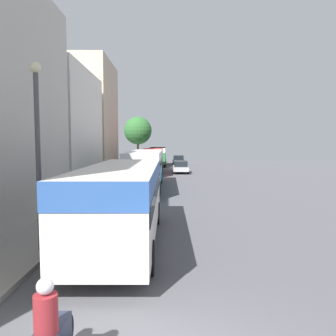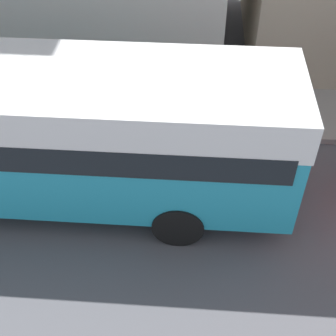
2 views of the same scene
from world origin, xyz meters
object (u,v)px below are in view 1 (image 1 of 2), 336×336
(bus_lead, at_px, (122,193))
(car_far_curb, at_px, (178,160))
(car_crossing, at_px, (180,167))
(bus_third_in_line, at_px, (152,157))
(bus_rear, at_px, (158,154))
(bus_following, at_px, (145,164))

(bus_lead, height_order, car_far_curb, bus_lead)
(car_crossing, bearing_deg, car_far_curb, 89.10)
(bus_third_in_line, height_order, bus_rear, bus_third_in_line)
(bus_following, relative_size, car_far_curb, 2.68)
(bus_third_in_line, xyz_separation_m, car_far_curb, (3.69, 15.81, -1.12))
(bus_rear, xyz_separation_m, car_far_curb, (3.34, 4.03, -1.11))
(car_far_curb, bearing_deg, bus_following, 83.02)
(bus_lead, height_order, bus_third_in_line, bus_third_in_line)
(bus_rear, height_order, car_far_curb, bus_rear)
(bus_third_in_line, xyz_separation_m, car_crossing, (3.44, 0.21, -1.13))
(bus_rear, height_order, car_crossing, bus_rear)
(bus_following, height_order, car_crossing, bus_following)
(bus_following, distance_m, bus_rear, 25.00)
(car_far_curb, bearing_deg, car_crossing, 89.10)
(car_far_curb, bearing_deg, bus_lead, 85.48)
(bus_following, height_order, bus_rear, bus_following)
(bus_rear, relative_size, car_far_curb, 2.24)
(bus_third_in_line, bearing_deg, bus_rear, 88.33)
(car_crossing, bearing_deg, bus_third_in_line, -176.44)
(bus_following, distance_m, bus_third_in_line, 13.21)
(bus_following, xyz_separation_m, car_far_curb, (3.55, 29.03, -1.19))
(bus_lead, distance_m, car_crossing, 27.90)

